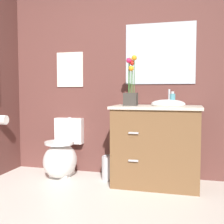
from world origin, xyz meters
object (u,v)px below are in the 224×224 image
object	(u,v)px
wall_mirror	(160,54)
wall_poster	(70,70)
soap_bottle	(172,100)
flower_vase	(131,90)
toilet_paper_roll	(2,120)
vanity_cabinet	(157,144)
trash_bin	(109,168)
toilet	(62,156)

from	to	relation	value
wall_mirror	wall_poster	bearing A→B (deg)	180.00
soap_bottle	flower_vase	bearing A→B (deg)	-178.26
wall_poster	toilet_paper_roll	xyz separation A→B (m)	(-0.67, -0.46, -0.61)
soap_bottle	toilet_paper_roll	xyz separation A→B (m)	(-1.95, -0.15, -0.25)
soap_bottle	wall_poster	size ratio (longest dim) A/B	0.36
vanity_cabinet	flower_vase	size ratio (longest dim) A/B	1.93
wall_mirror	toilet_paper_roll	world-z (taller)	wall_mirror
soap_bottle	trash_bin	size ratio (longest dim) A/B	0.57
toilet	wall_poster	bearing A→B (deg)	90.00
wall_poster	wall_mirror	xyz separation A→B (m)	(1.12, 0.00, 0.16)
wall_poster	wall_mirror	bearing A→B (deg)	0.00
toilet	toilet_paper_roll	bearing A→B (deg)	-163.56
flower_vase	wall_mirror	bearing A→B (deg)	49.54
soap_bottle	wall_poster	xyz separation A→B (m)	(-1.29, 0.31, 0.36)
trash_bin	toilet_paper_roll	world-z (taller)	toilet_paper_roll
flower_vase	trash_bin	distance (m)	0.94
toilet	wall_mirror	world-z (taller)	wall_mirror
vanity_cabinet	flower_vase	distance (m)	0.65
wall_mirror	vanity_cabinet	bearing A→B (deg)	-89.47
trash_bin	wall_poster	world-z (taller)	wall_poster
flower_vase	toilet_paper_roll	xyz separation A→B (m)	(-1.51, -0.14, -0.35)
trash_bin	toilet_paper_roll	size ratio (longest dim) A/B	2.47
trash_bin	wall_mirror	size ratio (longest dim) A/B	0.34
soap_bottle	wall_mirror	size ratio (longest dim) A/B	0.19
flower_vase	soap_bottle	size ratio (longest dim) A/B	3.51
toilet	soap_bottle	xyz separation A→B (m)	(1.29, -0.04, 0.69)
toilet_paper_roll	soap_bottle	bearing A→B (deg)	4.48
vanity_cabinet	toilet_paper_roll	size ratio (longest dim) A/B	9.45
soap_bottle	wall_mirror	world-z (taller)	wall_mirror
wall_poster	wall_mirror	world-z (taller)	wall_mirror
toilet	flower_vase	distance (m)	1.16
trash_bin	wall_mirror	distance (m)	1.44
toilet	toilet_paper_roll	distance (m)	0.82
flower_vase	trash_bin	bearing A→B (deg)	162.44
wall_mirror	soap_bottle	bearing A→B (deg)	-61.94
flower_vase	soap_bottle	distance (m)	0.45
toilet	trash_bin	xyz separation A→B (m)	(0.58, 0.03, -0.11)
toilet	wall_mirror	distance (m)	1.67
soap_bottle	toilet_paper_roll	bearing A→B (deg)	-175.52
soap_bottle	wall_poster	distance (m)	1.37
wall_poster	wall_mirror	distance (m)	1.13
trash_bin	wall_mirror	xyz separation A→B (m)	(0.54, 0.24, 1.31)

